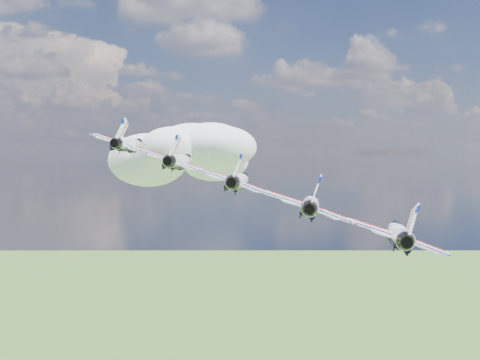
{
  "coord_description": "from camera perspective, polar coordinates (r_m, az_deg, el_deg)",
  "views": [
    {
      "loc": [
        -32.71,
        -63.66,
        162.95
      ],
      "look_at": [
        -13.94,
        16.59,
        159.19
      ],
      "focal_mm": 45.0,
      "sensor_mm": 36.0,
      "label": 1
    }
  ],
  "objects": [
    {
      "name": "jet_2",
      "position": [
        82.5,
        0.0,
        0.0
      ],
      "size": [
        16.72,
        19.14,
        7.97
      ],
      "primitive_type": null,
      "rotation": [
        0.0,
        0.33,
        -0.37
      ],
      "color": "white"
    },
    {
      "name": "cloud_far",
      "position": [
        263.15,
        -5.33,
        2.56
      ],
      "size": [
        53.11,
        41.73,
        20.86
      ],
      "primitive_type": "ellipsoid",
      "color": "white"
    },
    {
      "name": "jet_3",
      "position": [
        75.61,
        6.74,
        -2.23
      ],
      "size": [
        16.72,
        19.14,
        7.97
      ],
      "primitive_type": null,
      "rotation": [
        0.0,
        0.33,
        -0.37
      ],
      "color": "white"
    },
    {
      "name": "jet_4",
      "position": [
        70.09,
        14.71,
        -4.82
      ],
      "size": [
        16.72,
        19.14,
        7.97
      ],
      "primitive_type": null,
      "rotation": [
        0.0,
        0.33,
        -0.37
      ],
      "color": "white"
    },
    {
      "name": "jet_1",
      "position": [
        90.46,
        -5.63,
        1.86
      ],
      "size": [
        16.72,
        19.14,
        7.97
      ],
      "primitive_type": null,
      "rotation": [
        0.0,
        0.33,
        -0.37
      ],
      "color": "white"
    },
    {
      "name": "jet_0",
      "position": [
        99.23,
        -10.31,
        3.4
      ],
      "size": [
        16.72,
        19.14,
        7.97
      ],
      "primitive_type": null,
      "rotation": [
        0.0,
        0.33,
        -0.37
      ],
      "color": "white"
    }
  ]
}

